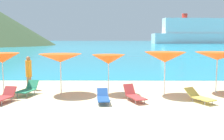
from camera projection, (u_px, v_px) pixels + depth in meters
name	position (u px, v px, depth m)	size (l,w,h in m)	color
ground_plane	(131.00, 78.00, 20.30)	(50.00, 100.00, 0.30)	beige
ocean_water	(116.00, 42.00, 236.21)	(650.00, 440.00, 0.02)	teal
umbrella_2	(2.00, 58.00, 13.37)	(1.96, 1.96, 2.15)	silver
umbrella_3	(60.00, 58.00, 13.28)	(2.35, 2.35, 2.11)	silver
umbrella_4	(108.00, 59.00, 13.40)	(1.82, 1.82, 2.06)	silver
umbrella_5	(165.00, 57.00, 13.03)	(2.17, 2.17, 2.22)	silver
umbrella_6	(217.00, 56.00, 13.50)	(2.51, 2.51, 2.19)	silver
lounge_chair_0	(199.00, 96.00, 11.73)	(1.18, 1.58, 0.57)	#D8BF4C
lounge_chair_2	(28.00, 89.00, 13.17)	(0.90, 1.48, 0.71)	#268C66
lounge_chair_3	(134.00, 95.00, 11.91)	(1.06, 1.59, 0.71)	#A53333
lounge_chair_4	(103.00, 97.00, 11.60)	(0.66, 1.47, 0.56)	#1E478C
lounge_chair_10	(4.00, 96.00, 11.66)	(0.89, 1.43, 0.65)	#A53333
beachgoer_2	(29.00, 72.00, 14.60)	(0.34, 0.34, 1.90)	#A3704C
cruise_ship	(194.00, 32.00, 170.76)	(56.38, 15.69, 19.50)	white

